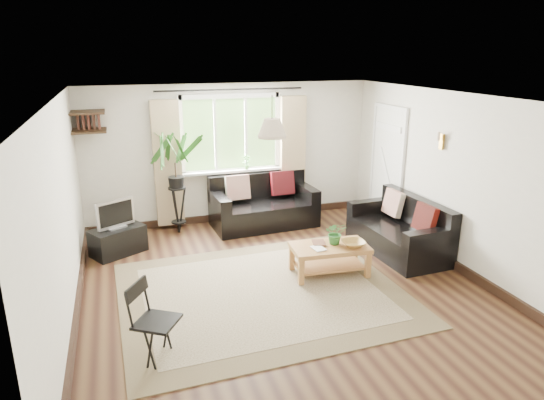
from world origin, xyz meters
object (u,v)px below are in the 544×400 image
object	(u,v)px
folding_chair	(157,323)
sofa_right	(398,227)
sofa_back	(264,203)
palm_stand	(176,184)
coffee_table	(329,260)
tv_stand	(118,241)

from	to	relation	value
folding_chair	sofa_right	bearing A→B (deg)	-33.50
sofa_back	palm_stand	size ratio (longest dim) A/B	1.04
coffee_table	folding_chair	distance (m)	2.69
tv_stand	folding_chair	distance (m)	2.87
tv_stand	sofa_back	bearing A→B (deg)	-17.59
coffee_table	folding_chair	size ratio (longest dim) A/B	1.27
folding_chair	tv_stand	bearing A→B (deg)	39.27
sofa_right	palm_stand	size ratio (longest dim) A/B	0.98
sofa_back	coffee_table	xyz separation A→B (m)	(0.28, -2.11, -0.20)
tv_stand	palm_stand	xyz separation A→B (m)	(0.98, 0.61, 0.64)
sofa_right	tv_stand	xyz separation A→B (m)	(-4.01, 1.21, -0.18)
sofa_back	tv_stand	distance (m)	2.49
sofa_right	tv_stand	world-z (taller)	sofa_right
sofa_back	palm_stand	world-z (taller)	palm_stand
sofa_back	palm_stand	xyz separation A→B (m)	(-1.45, 0.11, 0.43)
sofa_right	folding_chair	bearing A→B (deg)	-69.09
sofa_back	sofa_right	distance (m)	2.33
tv_stand	palm_stand	bearing A→B (deg)	2.82
sofa_back	folding_chair	bearing A→B (deg)	-125.36
palm_stand	folding_chair	distance (m)	3.55
sofa_back	tv_stand	world-z (taller)	sofa_back
coffee_table	sofa_right	bearing A→B (deg)	17.09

